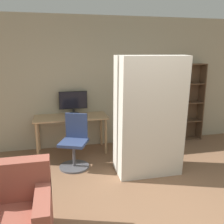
# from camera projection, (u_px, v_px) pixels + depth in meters

# --- Properties ---
(wall_back) EXTENTS (8.00, 0.06, 2.70)m
(wall_back) POSITION_uv_depth(u_px,v_px,m) (113.00, 82.00, 5.32)
(wall_back) COLOR tan
(wall_back) RESTS_ON ground
(desk) EXTENTS (1.43, 0.61, 0.74)m
(desk) POSITION_uv_depth(u_px,v_px,m) (71.00, 121.00, 4.96)
(desk) COLOR tan
(desk) RESTS_ON ground
(monitor) EXTENTS (0.57, 0.21, 0.47)m
(monitor) POSITION_uv_depth(u_px,v_px,m) (73.00, 102.00, 5.06)
(monitor) COLOR black
(monitor) RESTS_ON desk
(office_chair) EXTENTS (0.58, 0.58, 0.94)m
(office_chair) POSITION_uv_depth(u_px,v_px,m) (75.00, 146.00, 4.37)
(office_chair) COLOR #4C4C51
(office_chair) RESTS_ON ground
(bookshelf) EXTENTS (0.79, 0.28, 1.74)m
(bookshelf) POSITION_uv_depth(u_px,v_px,m) (181.00, 102.00, 5.65)
(bookshelf) COLOR brown
(bookshelf) RESTS_ON ground
(mattress_near) EXTENTS (1.04, 0.32, 1.94)m
(mattress_near) POSITION_uv_depth(u_px,v_px,m) (153.00, 119.00, 3.88)
(mattress_near) COLOR beige
(mattress_near) RESTS_ON ground
(mattress_far) EXTENTS (1.04, 0.29, 1.94)m
(mattress_far) POSITION_uv_depth(u_px,v_px,m) (145.00, 114.00, 4.19)
(mattress_far) COLOR beige
(mattress_far) RESTS_ON ground
(armchair) EXTENTS (0.85, 0.80, 0.85)m
(armchair) POSITION_uv_depth(u_px,v_px,m) (10.00, 218.00, 2.56)
(armchair) COLOR #934C3D
(armchair) RESTS_ON ground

